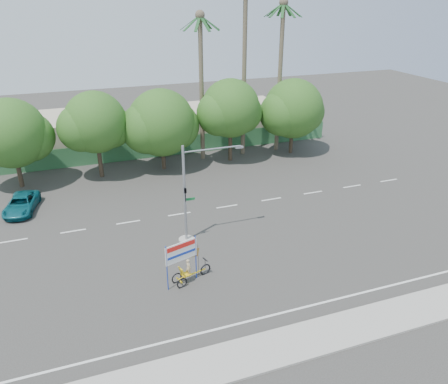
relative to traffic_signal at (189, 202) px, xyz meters
name	(u,v)px	position (x,y,z in m)	size (l,w,h in m)	color
ground	(240,263)	(2.20, -3.98, -2.92)	(120.00, 120.00, 0.00)	#33302D
sidewalk_near	(296,343)	(2.20, -11.48, -2.86)	(50.00, 2.40, 0.12)	gray
fence	(166,147)	(2.20, 17.52, -1.92)	(38.00, 0.08, 2.00)	#336B3D
building_left	(64,135)	(-7.80, 22.02, -0.92)	(12.00, 8.00, 4.00)	#B6A991
building_right	(223,122)	(10.20, 22.02, -1.12)	(14.00, 8.00, 3.60)	#B6A991
tree_far_left	(11,136)	(-11.85, 14.02, 1.84)	(7.14, 6.00, 7.96)	#473828
tree_left	(95,125)	(-4.85, 14.02, 2.14)	(6.66, 5.60, 8.07)	#473828
tree_center	(161,125)	(1.14, 14.02, 1.55)	(7.62, 6.40, 7.85)	#473828
tree_right	(230,110)	(8.15, 14.02, 2.32)	(6.90, 5.80, 8.36)	#473828
tree_far_right	(293,110)	(15.15, 14.02, 1.73)	(7.38, 6.20, 7.94)	#473828
palm_tall	(245,53)	(10.20, 15.52, 7.55)	(3.73, 3.79, 17.45)	#70604C
palm_mid	(281,62)	(14.20, 15.52, 6.48)	(3.73, 3.79, 15.45)	#70604C
palm_short	(201,72)	(5.70, 15.52, 5.94)	(3.73, 3.79, 14.45)	#70604C
traffic_signal	(189,202)	(0.00, 0.00, 0.00)	(4.72, 1.10, 7.00)	gray
trike_billboard	(186,265)	(-1.57, -4.71, -1.71)	(2.96, 1.22, 3.01)	black
pickup_truck	(21,204)	(-11.47, 8.75, -2.29)	(2.08, 4.50, 1.25)	#0E5662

